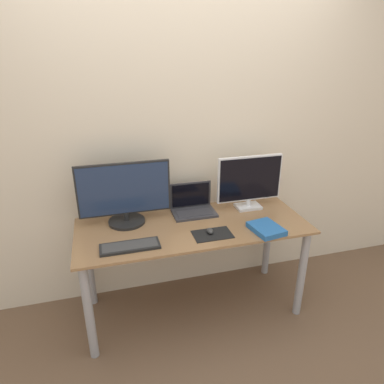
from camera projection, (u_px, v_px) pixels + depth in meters
The scene contains 10 objects.
ground_plane at pixel (206, 338), 2.39m from camera, with size 12.00×12.00×0.00m, color brown.
wall_back at pixel (179, 139), 2.54m from camera, with size 7.00×0.05×2.50m.
desk at pixel (193, 241), 2.45m from camera, with size 1.61×0.65×0.73m.
monitor_left at pixel (125, 194), 2.35m from camera, with size 0.63×0.26×0.44m.
monitor_right at pixel (250, 181), 2.58m from camera, with size 0.51×0.13×0.41m.
laptop at pixel (193, 205), 2.57m from camera, with size 0.32×0.21×0.22m.
keyboard at pixel (130, 246), 2.12m from camera, with size 0.37×0.14×0.02m.
mousepad at pixel (212, 234), 2.27m from camera, with size 0.26×0.16×0.00m.
mouse at pixel (210, 231), 2.27m from camera, with size 0.04×0.07×0.03m.
book at pixel (266, 229), 2.31m from camera, with size 0.21×0.25×0.04m.
Camera 1 is at (-0.57, -1.72, 1.86)m, focal length 32.00 mm.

